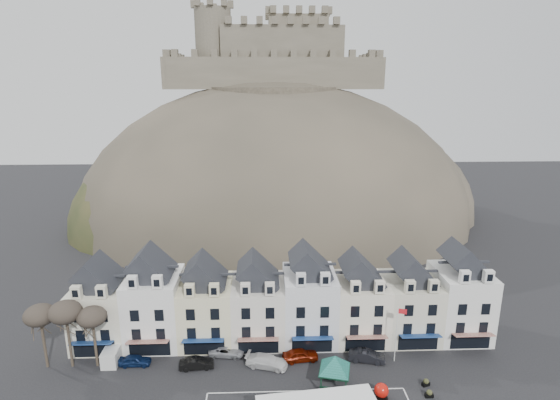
# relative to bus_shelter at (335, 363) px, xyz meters

# --- Properties ---
(townhouse_terrace) EXTENTS (54.40, 9.35, 11.80)m
(townhouse_terrace) POSITION_rel_bus_shelter_xyz_m (-5.04, 10.64, 2.06)
(townhouse_terrace) COLOR silver
(townhouse_terrace) RESTS_ON ground
(castle_hill) EXTENTS (100.00, 76.00, 68.00)m
(castle_hill) POSITION_rel_bus_shelter_xyz_m (-3.94, 63.62, -3.13)
(castle_hill) COLOR #3C382E
(castle_hill) RESTS_ON ground
(castle) EXTENTS (50.20, 22.20, 22.00)m
(castle) POSITION_rel_bus_shelter_xyz_m (-4.68, 70.60, 36.95)
(castle) COLOR brown
(castle) RESTS_ON ground
(tree_left_far) EXTENTS (3.61, 3.61, 8.24)m
(tree_left_far) POSITION_rel_bus_shelter_xyz_m (-34.19, 5.17, 3.66)
(tree_left_far) COLOR #362F22
(tree_left_far) RESTS_ON ground
(tree_left_mid) EXTENTS (3.78, 3.78, 8.64)m
(tree_left_mid) POSITION_rel_bus_shelter_xyz_m (-31.19, 5.17, 4.00)
(tree_left_mid) COLOR #362F22
(tree_left_mid) RESTS_ON ground
(tree_left_near) EXTENTS (3.43, 3.43, 7.84)m
(tree_left_near) POSITION_rel_bus_shelter_xyz_m (-28.19, 5.17, 3.31)
(tree_left_near) COLOR #362F22
(tree_left_near) RESTS_ON ground
(bus_shelter) EXTENTS (6.39, 6.39, 4.18)m
(bus_shelter) POSITION_rel_bus_shelter_xyz_m (0.00, 0.00, 0.00)
(bus_shelter) COLOR black
(bus_shelter) RESTS_ON ground
(red_buoy) EXTENTS (1.56, 1.56, 1.94)m
(red_buoy) POSITION_rel_bus_shelter_xyz_m (4.81, -2.00, -2.25)
(red_buoy) COLOR black
(red_buoy) RESTS_ON ground
(flagpole) EXTENTS (1.05, 0.36, 7.47)m
(flagpole) POSITION_rel_bus_shelter_xyz_m (8.32, 4.65, 1.03)
(flagpole) COLOR silver
(flagpole) RESTS_ON ground
(white_van) EXTENTS (1.91, 4.29, 1.95)m
(white_van) POSITION_rel_bus_shelter_xyz_m (-26.56, 6.21, -2.27)
(white_van) COLOR silver
(white_van) RESTS_ON ground
(planter_west) EXTENTS (0.98, 0.70, 0.89)m
(planter_west) POSITION_rel_bus_shelter_xyz_m (10.50, 0.02, -2.81)
(planter_west) COLOR black
(planter_west) RESTS_ON ground
(planter_east) EXTENTS (0.90, 0.63, 0.90)m
(planter_east) POSITION_rel_bus_shelter_xyz_m (10.20, -1.83, -2.81)
(planter_east) COLOR black
(planter_east) RESTS_ON ground
(car_navy) EXTENTS (3.87, 1.58, 1.31)m
(car_navy) POSITION_rel_bus_shelter_xyz_m (-23.61, 5.07, -2.59)
(car_navy) COLOR #0E1F47
(car_navy) RESTS_ON ground
(car_black) EXTENTS (4.24, 1.83, 1.36)m
(car_black) POSITION_rel_bus_shelter_xyz_m (-15.99, 4.17, -2.56)
(car_black) COLOR black
(car_black) RESTS_ON ground
(car_silver) EXTENTS (4.59, 2.53, 1.24)m
(car_silver) POSITION_rel_bus_shelter_xyz_m (-12.62, 6.67, -2.62)
(car_silver) COLOR #A1A3A9
(car_silver) RESTS_ON ground
(car_white) EXTENTS (5.50, 3.39, 1.49)m
(car_white) POSITION_rel_bus_shelter_xyz_m (-7.55, 4.17, -2.50)
(car_white) COLOR silver
(car_white) RESTS_ON ground
(car_maroon) EXTENTS (4.66, 2.36, 1.52)m
(car_maroon) POSITION_rel_bus_shelter_xyz_m (-3.39, 5.27, -2.48)
(car_maroon) COLOR #641405
(car_maroon) RESTS_ON ground
(car_charcoal) EXTENTS (4.69, 2.45, 1.47)m
(car_charcoal) POSITION_rel_bus_shelter_xyz_m (4.81, 4.79, -2.51)
(car_charcoal) COLOR black
(car_charcoal) RESTS_ON ground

